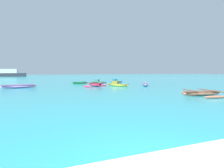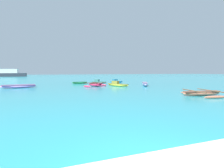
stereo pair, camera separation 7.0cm
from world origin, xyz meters
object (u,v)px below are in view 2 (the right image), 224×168
at_px(moored_boat_6, 202,93).
at_px(moored_boat_4, 95,85).
at_px(moored_boat_0, 19,86).
at_px(distant_ferry, 7,73).
at_px(moored_boat_5, 98,82).
at_px(moored_boat_7, 117,84).
at_px(moored_boat_2, 80,83).
at_px(moored_boat_1, 116,82).
at_px(moored_boat_3, 145,84).

bearing_deg(moored_boat_6, moored_boat_4, 126.15).
bearing_deg(moored_boat_0, distant_ferry, 95.09).
distance_m(moored_boat_6, distant_ferry, 72.27).
bearing_deg(moored_boat_5, moored_boat_0, -121.98).
distance_m(moored_boat_0, moored_boat_7, 11.95).
bearing_deg(moored_boat_2, moored_boat_5, -10.87).
bearing_deg(moored_boat_7, moored_boat_4, -131.92).
bearing_deg(moored_boat_0, moored_boat_1, 7.64).
bearing_deg(moored_boat_0, moored_boat_4, -13.03).
relative_size(moored_boat_0, moored_boat_4, 1.16).
distance_m(moored_boat_4, moored_boat_7, 2.88).
relative_size(moored_boat_2, moored_boat_4, 0.75).
xyz_separation_m(moored_boat_5, moored_boat_6, (3.88, -16.83, -0.03)).
height_order(moored_boat_0, moored_boat_2, moored_boat_0).
bearing_deg(moored_boat_4, moored_boat_0, -126.63).
relative_size(moored_boat_2, moored_boat_7, 0.74).
distance_m(moored_boat_1, moored_boat_2, 5.89).
bearing_deg(moored_boat_2, distant_ferry, 104.74).
bearing_deg(moored_boat_3, moored_boat_4, 106.71).
bearing_deg(moored_boat_5, moored_boat_1, 19.56).
height_order(moored_boat_3, moored_boat_6, moored_boat_3).
height_order(moored_boat_7, distant_ferry, distant_ferry).
bearing_deg(moored_boat_1, moored_boat_4, -151.70).
xyz_separation_m(moored_boat_7, distant_ferry, (-23.68, 56.46, 0.96)).
height_order(moored_boat_6, distant_ferry, distant_ferry).
relative_size(moored_boat_1, distant_ferry, 0.18).
xyz_separation_m(moored_boat_3, moored_boat_5, (-4.79, 6.54, -0.02)).
bearing_deg(moored_boat_1, moored_boat_0, 178.74).
distance_m(moored_boat_4, distant_ferry, 59.50).
relative_size(moored_boat_6, moored_boat_7, 1.00).
bearing_deg(moored_boat_7, distant_ferry, 176.12).
relative_size(moored_boat_1, moored_boat_5, 0.99).
relative_size(moored_boat_1, moored_boat_7, 0.72).
height_order(moored_boat_4, distant_ferry, distant_ferry).
height_order(moored_boat_3, moored_boat_4, moored_boat_4).
distance_m(moored_boat_1, moored_boat_7, 5.63).
relative_size(moored_boat_3, moored_boat_6, 0.96).
distance_m(moored_boat_3, moored_boat_4, 6.77).
distance_m(moored_boat_0, moored_boat_6, 19.31).
bearing_deg(moored_boat_6, distant_ferry, 121.11).
bearing_deg(moored_boat_1, moored_boat_3, -86.65).
relative_size(moored_boat_4, moored_boat_5, 1.37).
xyz_separation_m(moored_boat_1, moored_boat_5, (-2.78, 0.82, -0.01)).
bearing_deg(moored_boat_3, moored_boat_2, 75.82).
bearing_deg(moored_boat_4, moored_boat_5, 129.96).
xyz_separation_m(moored_boat_4, distant_ferry, (-20.90, 55.70, 0.96)).
bearing_deg(moored_boat_7, moored_boat_1, 133.92).
height_order(moored_boat_1, distant_ferry, distant_ferry).
xyz_separation_m(moored_boat_4, moored_boat_5, (1.88, 5.36, -0.00)).
bearing_deg(moored_boat_1, moored_boat_2, 153.87).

